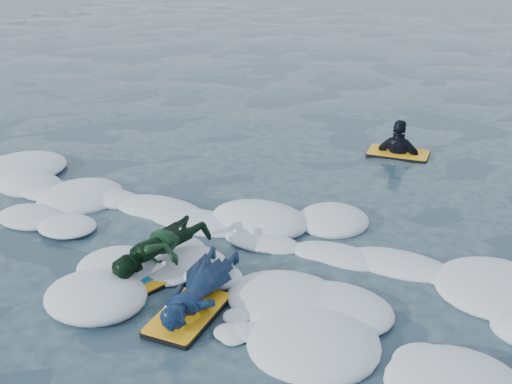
# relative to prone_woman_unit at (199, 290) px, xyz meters

# --- Properties ---
(ground) EXTENTS (120.00, 120.00, 0.00)m
(ground) POSITION_rel_prone_woman_unit_xyz_m (-1.19, 0.20, -0.19)
(ground) COLOR #1B3441
(ground) RESTS_ON ground
(foam_band) EXTENTS (12.00, 3.10, 0.30)m
(foam_band) POSITION_rel_prone_woman_unit_xyz_m (-1.19, 1.24, -0.19)
(foam_band) COLOR silver
(foam_band) RESTS_ON ground
(prone_woman_unit) EXTENTS (0.69, 1.48, 0.37)m
(prone_woman_unit) POSITION_rel_prone_woman_unit_xyz_m (0.00, 0.00, 0.00)
(prone_woman_unit) COLOR black
(prone_woman_unit) RESTS_ON ground
(prone_child_unit) EXTENTS (0.88, 1.34, 0.48)m
(prone_child_unit) POSITION_rel_prone_woman_unit_xyz_m (-0.69, 0.40, 0.06)
(prone_child_unit) COLOR black
(prone_child_unit) RESTS_ON ground
(waiting_rider_unit) EXTENTS (1.01, 0.61, 1.45)m
(waiting_rider_unit) POSITION_rel_prone_woman_unit_xyz_m (0.75, 5.17, -0.30)
(waiting_rider_unit) COLOR black
(waiting_rider_unit) RESTS_ON ground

